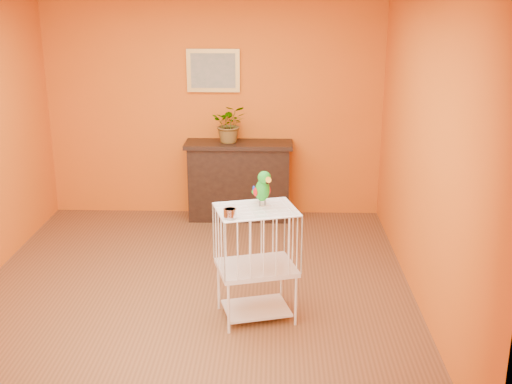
{
  "coord_description": "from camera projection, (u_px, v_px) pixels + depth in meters",
  "views": [
    {
      "loc": [
        0.73,
        -5.31,
        2.64
      ],
      "look_at": [
        0.58,
        -0.37,
        1.09
      ],
      "focal_mm": 45.0,
      "sensor_mm": 36.0,
      "label": 1
    }
  ],
  "objects": [
    {
      "name": "room_shell",
      "position": [
        189.0,
        122.0,
        5.4
      ],
      "size": [
        4.5,
        4.5,
        4.5
      ],
      "color": "#D75E14",
      "rests_on": "ground"
    },
    {
      "name": "console_cabinet",
      "position": [
        239.0,
        181.0,
        7.66
      ],
      "size": [
        1.26,
        0.45,
        0.94
      ],
      "color": "black",
      "rests_on": "ground"
    },
    {
      "name": "framed_picture",
      "position": [
        213.0,
        71.0,
        7.47
      ],
      "size": [
        0.62,
        0.04,
        0.5
      ],
      "color": "#C09644",
      "rests_on": "room_shell"
    },
    {
      "name": "parrot",
      "position": [
        263.0,
        188.0,
        5.18
      ],
      "size": [
        0.19,
        0.26,
        0.3
      ],
      "rotation": [
        0.0,
        0.0,
        0.48
      ],
      "color": "#59544C",
      "rests_on": "birdcage"
    },
    {
      "name": "feed_cup",
      "position": [
        230.0,
        213.0,
        4.93
      ],
      "size": [
        0.1,
        0.1,
        0.07
      ],
      "primitive_type": "cylinder",
      "color": "silver",
      "rests_on": "birdcage"
    },
    {
      "name": "potted_plant",
      "position": [
        230.0,
        128.0,
        7.48
      ],
      "size": [
        0.42,
        0.46,
        0.35
      ],
      "primitive_type": "imported",
      "rotation": [
        0.0,
        0.0,
        0.04
      ],
      "color": "#26722D",
      "rests_on": "console_cabinet"
    },
    {
      "name": "ground",
      "position": [
        194.0,
        292.0,
        5.88
      ],
      "size": [
        4.5,
        4.5,
        0.0
      ],
      "primitive_type": "plane",
      "color": "brown",
      "rests_on": "ground"
    },
    {
      "name": "birdcage",
      "position": [
        256.0,
        262.0,
        5.29
      ],
      "size": [
        0.73,
        0.63,
        0.96
      ],
      "rotation": [
        0.0,
        0.0,
        0.27
      ],
      "color": "white",
      "rests_on": "ground"
    }
  ]
}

